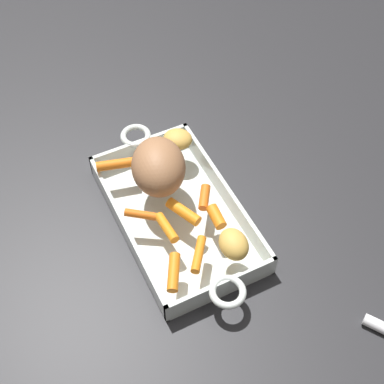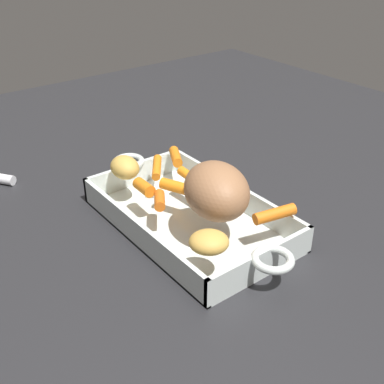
% 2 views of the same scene
% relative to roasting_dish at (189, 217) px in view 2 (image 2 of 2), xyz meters
% --- Properties ---
extents(ground_plane, '(1.80, 1.80, 0.00)m').
position_rel_roasting_dish_xyz_m(ground_plane, '(0.00, 0.00, -0.02)').
color(ground_plane, '#232326').
extents(roasting_dish, '(0.45, 0.21, 0.05)m').
position_rel_roasting_dish_xyz_m(roasting_dish, '(0.00, 0.00, 0.00)').
color(roasting_dish, silver).
rests_on(roasting_dish, ground_plane).
extents(pork_roast, '(0.15, 0.13, 0.09)m').
position_rel_roasting_dish_xyz_m(pork_roast, '(-0.06, -0.01, 0.08)').
color(pork_roast, '#9A6945').
rests_on(pork_roast, roasting_dish).
extents(baby_carrot_center_right, '(0.07, 0.05, 0.02)m').
position_rel_roasting_dish_xyz_m(baby_carrot_center_right, '(0.13, -0.07, 0.04)').
color(baby_carrot_center_right, orange).
rests_on(baby_carrot_center_right, roasting_dish).
extents(baby_carrot_southwest, '(0.05, 0.02, 0.02)m').
position_rel_roasting_dish_xyz_m(baby_carrot_southwest, '(0.06, 0.05, 0.05)').
color(baby_carrot_southwest, orange).
rests_on(baby_carrot_southwest, roasting_dish).
extents(baby_carrot_short, '(0.05, 0.06, 0.02)m').
position_rel_roasting_dish_xyz_m(baby_carrot_short, '(0.00, -0.07, 0.04)').
color(baby_carrot_short, orange).
rests_on(baby_carrot_short, roasting_dish).
extents(baby_carrot_long, '(0.05, 0.04, 0.02)m').
position_rel_roasting_dish_xyz_m(baby_carrot_long, '(0.01, 0.05, 0.04)').
color(baby_carrot_long, orange).
rests_on(baby_carrot_long, roasting_dish).
extents(baby_carrot_center_left, '(0.07, 0.05, 0.02)m').
position_rel_roasting_dish_xyz_m(baby_carrot_center_left, '(0.12, -0.01, 0.04)').
color(baby_carrot_center_left, orange).
rests_on(baby_carrot_center_left, roasting_dish).
extents(baby_carrot_northwest, '(0.07, 0.02, 0.02)m').
position_rel_roasting_dish_xyz_m(baby_carrot_northwest, '(0.04, -0.04, 0.04)').
color(baby_carrot_northwest, orange).
rests_on(baby_carrot_northwest, roasting_dish).
extents(baby_carrot_northeast, '(0.07, 0.05, 0.02)m').
position_rel_roasting_dish_xyz_m(baby_carrot_northeast, '(0.03, 0.00, 0.05)').
color(baby_carrot_northeast, orange).
rests_on(baby_carrot_northeast, roasting_dish).
extents(baby_carrot_southeast, '(0.04, 0.07, 0.02)m').
position_rel_roasting_dish_xyz_m(baby_carrot_southeast, '(-0.13, -0.07, 0.04)').
color(baby_carrot_southeast, orange).
rests_on(baby_carrot_southeast, roasting_dish).
extents(potato_whole, '(0.07, 0.05, 0.04)m').
position_rel_roasting_dish_xyz_m(potato_whole, '(0.13, 0.04, 0.06)').
color(potato_whole, gold).
rests_on(potato_whole, roasting_dish).
extents(potato_golden_small, '(0.08, 0.08, 0.03)m').
position_rel_roasting_dish_xyz_m(potato_golden_small, '(-0.13, 0.06, 0.05)').
color(potato_golden_small, gold).
rests_on(potato_golden_small, roasting_dish).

